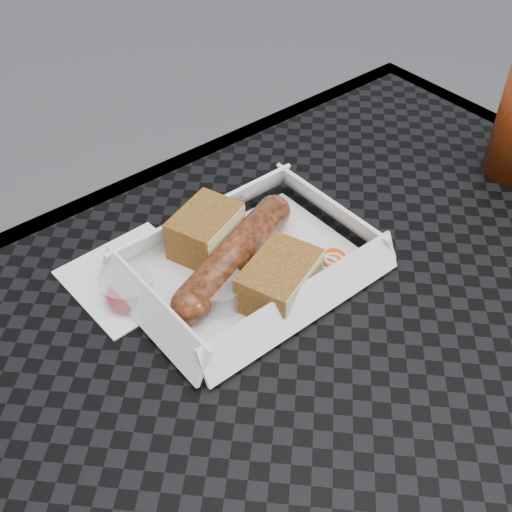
# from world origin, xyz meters

# --- Properties ---
(patio_table) EXTENTS (0.80, 0.80, 0.74)m
(patio_table) POSITION_xyz_m (0.00, 0.00, 0.67)
(patio_table) COLOR black
(patio_table) RESTS_ON ground
(food_tray) EXTENTS (0.22, 0.15, 0.00)m
(food_tray) POSITION_xyz_m (-0.06, 0.18, 0.75)
(food_tray) COLOR white
(food_tray) RESTS_ON patio_table
(bratwurst) EXTENTS (0.19, 0.09, 0.04)m
(bratwurst) POSITION_xyz_m (-0.07, 0.19, 0.77)
(bratwurst) COLOR brown
(bratwurst) RESTS_ON food_tray
(bread_near) EXTENTS (0.09, 0.07, 0.05)m
(bread_near) POSITION_xyz_m (-0.08, 0.23, 0.77)
(bread_near) COLOR #915924
(bread_near) RESTS_ON food_tray
(bread_far) EXTENTS (0.10, 0.08, 0.04)m
(bread_far) POSITION_xyz_m (-0.06, 0.13, 0.77)
(bread_far) COLOR #915924
(bread_far) RESTS_ON food_tray
(veg_garnish) EXTENTS (0.03, 0.03, 0.00)m
(veg_garnish) POSITION_xyz_m (0.00, 0.13, 0.75)
(veg_garnish) COLOR #EF400A
(veg_garnish) RESTS_ON food_tray
(napkin) EXTENTS (0.12, 0.12, 0.00)m
(napkin) POSITION_xyz_m (-0.16, 0.25, 0.75)
(napkin) COLOR white
(napkin) RESTS_ON patio_table
(condiment_cup_sauce) EXTENTS (0.05, 0.05, 0.03)m
(condiment_cup_sauce) POSITION_xyz_m (-0.18, 0.22, 0.76)
(condiment_cup_sauce) COLOR maroon
(condiment_cup_sauce) RESTS_ON patio_table
(condiment_cup_empty) EXTENTS (0.05, 0.05, 0.03)m
(condiment_cup_empty) POSITION_xyz_m (-0.11, 0.16, 0.76)
(condiment_cup_empty) COLOR silver
(condiment_cup_empty) RESTS_ON patio_table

